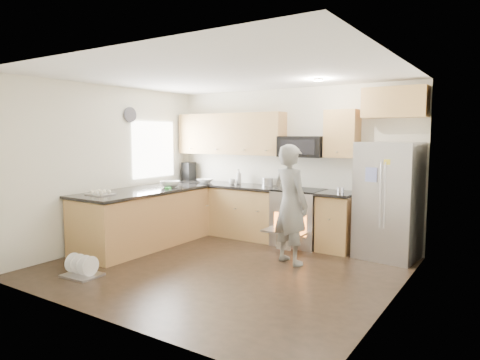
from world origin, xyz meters
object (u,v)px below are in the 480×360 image
Objects in this scene: stove_range at (299,204)px; dish_rack at (82,270)px; refrigerator at (388,201)px; person at (290,204)px.

stove_range reaches higher than dish_rack.
stove_range is at bearing -173.36° from refrigerator.
dish_rack is at bearing 66.35° from person.
person reaches higher than dish_rack.
person is (-1.09, -0.99, -0.01)m from refrigerator.
refrigerator is at bearing 0.30° from stove_range.
stove_range is at bearing 61.05° from dish_rack.
stove_range is 3.45m from dish_rack.
person is 3.51× the size of dish_rack.
dish_rack is (-1.98, -1.99, -0.77)m from person.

